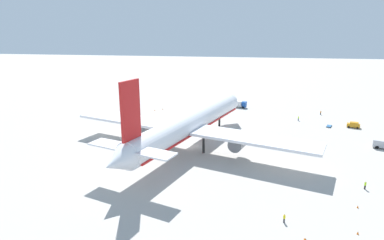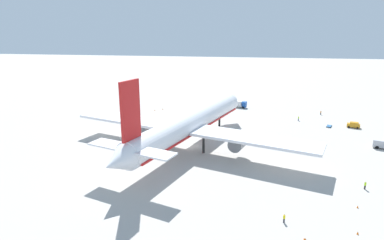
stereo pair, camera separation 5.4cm
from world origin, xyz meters
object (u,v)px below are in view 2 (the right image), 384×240
Objects in this scene: ground_worker_5 at (321,113)px; traffic_cone_1 at (358,233)px; service_van at (354,125)px; ground_worker_4 at (365,185)px; traffic_cone_4 at (358,207)px; traffic_cone_3 at (163,109)px; ground_worker_0 at (298,118)px; traffic_cone_2 at (155,110)px; airliner at (190,124)px; service_truck_2 at (241,104)px; baggage_cart_0 at (329,126)px; ground_worker_3 at (284,218)px.

traffic_cone_1 is (-80.72, 10.36, -0.54)m from ground_worker_5.
ground_worker_4 is at bearing 166.56° from service_van.
traffic_cone_4 is (-71.87, 7.74, -0.54)m from ground_worker_5.
traffic_cone_3 is (61.47, 59.87, -0.64)m from ground_worker_4.
ground_worker_0 is 54.37m from traffic_cone_3.
service_van is at bearing -155.80° from ground_worker_5.
traffic_cone_1 is 94.66m from traffic_cone_2.
airliner is 13.49× the size of service_truck_2.
traffic_cone_1 is (-64.22, 17.77, -0.76)m from service_van.
ground_worker_0 is (6.34, 9.41, 0.62)m from baggage_cart_0.
airliner reaches higher than ground_worker_0.
service_truck_2 is at bearing 58.99° from service_van.
ground_worker_4 reaches higher than ground_worker_3.
traffic_cone_1 reaches higher than baggage_cart_0.
ground_worker_0 is 3.16× the size of traffic_cone_2.
baggage_cart_0 is (-0.30, 7.99, -0.76)m from service_van.
service_truck_2 reaches higher than traffic_cone_1.
ground_worker_0 is at bearing 136.31° from ground_worker_5.
service_truck_2 is at bearing 21.47° from ground_worker_4.
baggage_cart_0 is at bearing -57.44° from airliner.
ground_worker_0 is at bearing -45.21° from airliner.
airliner is 128.86× the size of traffic_cone_1.
ground_worker_0 is at bearing -128.87° from service_truck_2.
service_van is at bearing -99.22° from traffic_cone_2.
service_truck_2 is 1.51× the size of baggage_cart_0.
ground_worker_0 reaches higher than ground_worker_3.
traffic_cone_1 is (-35.63, -34.51, -6.84)m from airliner.
traffic_cone_1 is 1.00× the size of traffic_cone_4.
service_van is 8.11× the size of traffic_cone_1.
ground_worker_3 is 1.03× the size of ground_worker_5.
traffic_cone_3 is at bearing -49.23° from traffic_cone_2.
service_van is 57.42m from traffic_cone_4.
traffic_cone_4 is at bearing 172.59° from baggage_cart_0.
airliner reaches higher than traffic_cone_4.
ground_worker_3 is at bearing 169.95° from ground_worker_0.
ground_worker_3 is at bearing 164.36° from ground_worker_5.
service_truck_2 reaches higher than ground_worker_3.
airliner is 53.98m from service_truck_2.
service_truck_2 reaches higher than baggage_cart_0.
traffic_cone_2 is (74.65, 44.33, -0.57)m from ground_worker_3.
ground_worker_3 is 86.83m from traffic_cone_2.
ground_worker_0 is at bearing 2.10° from traffic_cone_4.
service_van is 2.56× the size of ground_worker_0.
service_truck_2 reaches higher than ground_worker_5.
ground_worker_5 is (-6.93, -31.56, -0.75)m from service_truck_2.
airliner is at bearing 65.76° from ground_worker_4.
airliner is 63.92m from ground_worker_5.
ground_worker_3 reaches higher than traffic_cone_4.
traffic_cone_4 reaches higher than baggage_cart_0.
ground_worker_4 is at bearing -133.31° from traffic_cone_2.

